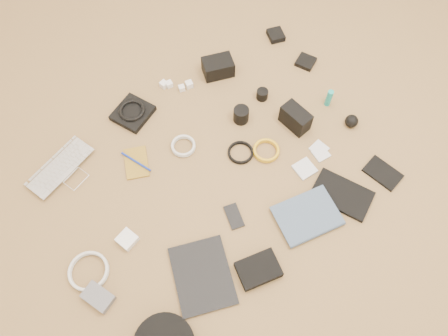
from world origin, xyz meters
TOP-DOWN VIEW (x-y plane):
  - laptop at (-0.51, 0.39)m, footprint 0.34×0.28m
  - headphone_pouch at (-0.13, 0.48)m, footprint 0.20×0.20m
  - headphones at (-0.13, 0.48)m, footprint 0.14×0.14m
  - charger_a at (0.07, 0.53)m, footprint 0.04×0.04m
  - charger_b at (0.09, 0.52)m, footprint 0.03×0.03m
  - charger_c at (0.16, 0.46)m, footprint 0.04×0.04m
  - charger_d at (0.12, 0.47)m, footprint 0.03×0.03m
  - dslr_camera at (0.32, 0.45)m, footprint 0.16×0.14m
  - lens_pouch at (0.69, 0.46)m, footprint 0.10×0.10m
  - notebook_olive at (-0.25, 0.26)m, footprint 0.15×0.18m
  - pen_blue at (-0.25, 0.26)m, footprint 0.06×0.15m
  - cable_white_a at (-0.05, 0.20)m, footprint 0.13×0.13m
  - lens_a at (0.24, 0.17)m, footprint 0.09×0.09m
  - lens_b at (0.40, 0.21)m, footprint 0.06×0.06m
  - card_reader at (0.70, 0.24)m, footprint 0.11×0.11m
  - power_brick at (-0.46, -0.01)m, footprint 0.08×0.08m
  - cable_white_b at (-0.64, -0.03)m, footprint 0.20×0.20m
  - cable_black at (0.13, 0.03)m, footprint 0.13×0.13m
  - cable_yellow at (0.23, -0.03)m, footprint 0.12×0.12m
  - flash at (0.42, 0.01)m, footprint 0.08×0.14m
  - lens_cleaner at (0.61, -0.00)m, footprint 0.03×0.03m
  - battery_charger at (-0.66, -0.14)m, footprint 0.11×0.13m
  - tablet at (-0.30, -0.30)m, footprint 0.29×0.33m
  - phone at (-0.07, -0.18)m, footprint 0.08×0.12m
  - filter_case_left at (0.30, -0.19)m, footprint 0.09×0.09m
  - filter_case_mid at (0.42, -0.16)m, footprint 0.07×0.07m
  - filter_case_right at (0.41, -0.18)m, footprint 0.07×0.07m
  - air_blower at (0.62, -0.15)m, footprint 0.07×0.07m
  - drive_case at (-0.12, -0.41)m, footprint 0.18×0.15m
  - paperback at (0.15, -0.45)m, footprint 0.28×0.23m
  - notebook_black_a at (0.35, -0.37)m, footprint 0.23×0.27m
  - notebook_black_b at (0.55, -0.40)m, footprint 0.12×0.16m

SIDE VIEW (x-z plane):
  - phone at x=-0.07m, z-range 0.00..0.01m
  - notebook_olive at x=-0.25m, z-range 0.00..0.01m
  - filter_case_right at x=0.41m, z-range 0.00..0.01m
  - filter_case_mid at x=0.42m, z-range 0.00..0.01m
  - cable_black at x=0.13m, z-range 0.00..0.01m
  - filter_case_left at x=0.30m, z-range 0.00..0.01m
  - tablet at x=-0.30m, z-range 0.00..0.01m
  - notebook_black_b at x=0.55m, z-range 0.00..0.01m
  - cable_white_a at x=-0.05m, z-range 0.00..0.01m
  - cable_white_b at x=-0.64m, z-range 0.00..0.01m
  - cable_yellow at x=0.23m, z-range 0.00..0.01m
  - notebook_black_a at x=0.35m, z-range 0.00..0.02m
  - card_reader at x=0.70m, z-range 0.00..0.02m
  - laptop at x=-0.51m, z-range 0.00..0.02m
  - paperback at x=0.15m, z-range 0.00..0.02m
  - charger_d at x=0.12m, z-range 0.00..0.03m
  - pen_blue at x=-0.25m, z-range 0.01..0.02m
  - charger_b at x=0.09m, z-range 0.00..0.03m
  - headphone_pouch at x=-0.13m, z-range 0.00..0.03m
  - power_brick at x=-0.46m, z-range 0.00..0.03m
  - charger_a at x=0.07m, z-range 0.00..0.03m
  - charger_c at x=0.16m, z-range 0.00..0.03m
  - lens_pouch at x=0.69m, z-range 0.00..0.03m
  - battery_charger at x=-0.66m, z-range 0.00..0.03m
  - drive_case at x=-0.12m, z-range 0.00..0.04m
  - lens_b at x=0.40m, z-range 0.00..0.05m
  - air_blower at x=0.62m, z-range 0.00..0.06m
  - headphones at x=-0.13m, z-range 0.03..0.04m
  - lens_a at x=0.24m, z-range 0.00..0.07m
  - dslr_camera at x=0.32m, z-range 0.00..0.08m
  - lens_cleaner at x=0.61m, z-range 0.00..0.09m
  - flash at x=0.42m, z-range 0.00..0.10m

